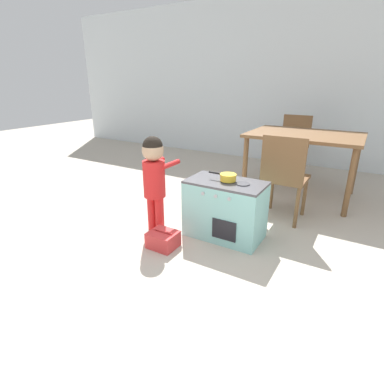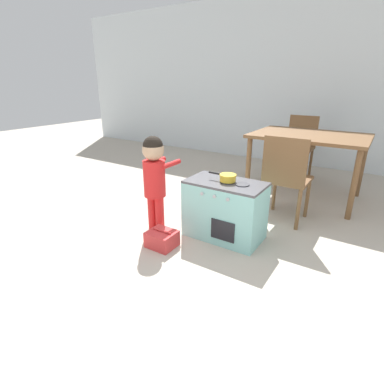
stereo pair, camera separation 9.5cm
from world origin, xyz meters
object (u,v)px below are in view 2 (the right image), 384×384
object	(u,v)px
dining_chair_near	(286,177)
dining_chair_far	(299,145)
play_kitchen	(225,210)
toy_pot	(227,177)
child_figure	(154,172)
dining_table	(309,142)
toy_basket	(162,239)

from	to	relation	value
dining_chair_near	dining_chair_far	world-z (taller)	same
play_kitchen	dining_chair_near	xyz separation A→B (m)	(0.34, 0.58, 0.20)
toy_pot	child_figure	bearing A→B (deg)	-158.93
dining_table	dining_chair_near	world-z (taller)	dining_chair_near
play_kitchen	toy_pot	world-z (taller)	toy_pot
play_kitchen	child_figure	world-z (taller)	child_figure
child_figure	toy_basket	size ratio (longest dim) A/B	3.82
play_kitchen	dining_chair_near	world-z (taller)	dining_chair_near
dining_table	dining_chair_far	size ratio (longest dim) A/B	1.43
play_kitchen	toy_basket	bearing A→B (deg)	-128.82
toy_basket	play_kitchen	bearing A→B (deg)	51.18
play_kitchen	toy_basket	world-z (taller)	play_kitchen
play_kitchen	toy_basket	size ratio (longest dim) A/B	2.89
toy_pot	dining_chair_near	world-z (taller)	dining_chair_near
play_kitchen	dining_chair_far	size ratio (longest dim) A/B	0.78
dining_chair_near	dining_chair_far	size ratio (longest dim) A/B	1.00
child_figure	toy_basket	xyz separation A→B (m)	(0.23, -0.21, -0.50)
child_figure	dining_chair_far	world-z (taller)	child_figure
play_kitchen	dining_table	world-z (taller)	dining_table
child_figure	dining_chair_near	distance (m)	1.23
toy_pot	play_kitchen	bearing A→B (deg)	-177.85
child_figure	dining_chair_far	xyz separation A→B (m)	(0.62, 2.42, -0.10)
toy_pot	child_figure	distance (m)	0.64
toy_basket	dining_table	size ratio (longest dim) A/B	0.19
toy_pot	toy_basket	world-z (taller)	toy_pot
toy_basket	dining_chair_far	world-z (taller)	dining_chair_far
play_kitchen	toy_basket	distance (m)	0.60
toy_pot	child_figure	size ratio (longest dim) A/B	0.28
play_kitchen	child_figure	size ratio (longest dim) A/B	0.76
dining_chair_near	dining_chair_far	xyz separation A→B (m)	(-0.30, 1.61, 0.00)
toy_pot	dining_chair_far	xyz separation A→B (m)	(0.03, 2.19, -0.10)
dining_chair_near	toy_basket	bearing A→B (deg)	-124.21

